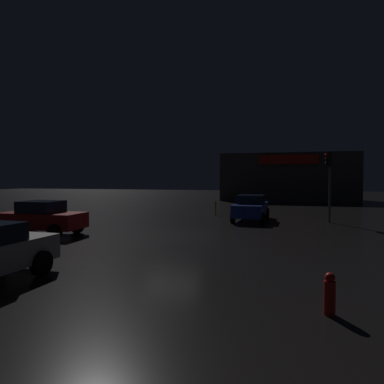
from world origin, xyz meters
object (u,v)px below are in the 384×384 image
(store_building, at_px, (288,177))
(car_far, at_px, (42,218))
(car_crossing, at_px, (251,207))
(fire_hydrant, at_px, (330,294))
(traffic_signal_main, at_px, (329,172))

(store_building, distance_m, car_far, 31.88)
(car_crossing, xyz_separation_m, fire_hydrant, (2.83, -14.72, -0.42))
(fire_hydrant, bearing_deg, car_far, 150.13)
(traffic_signal_main, bearing_deg, store_building, 95.55)
(traffic_signal_main, bearing_deg, car_far, -148.71)
(traffic_signal_main, relative_size, car_far, 1.09)
(store_building, height_order, car_crossing, store_building)
(car_crossing, distance_m, fire_hydrant, 15.00)
(traffic_signal_main, xyz_separation_m, fire_hydrant, (-1.67, -14.80, -2.61))
(store_building, height_order, fire_hydrant, store_building)
(store_building, relative_size, traffic_signal_main, 3.67)
(car_far, height_order, fire_hydrant, car_far)
(store_building, height_order, traffic_signal_main, store_building)
(traffic_signal_main, height_order, fire_hydrant, traffic_signal_main)
(store_building, relative_size, car_crossing, 3.41)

